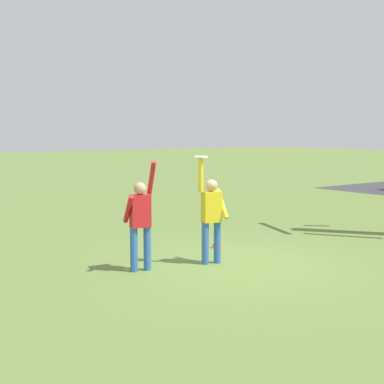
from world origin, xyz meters
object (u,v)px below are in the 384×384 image
at_px(person_catcher, 211,214).
at_px(person_defender, 140,219).
at_px(field_cone_orange, 218,241).
at_px(frisbee_disc, 201,157).

xyz_separation_m(person_catcher, person_defender, (-0.33, -1.41, -0.00)).
relative_size(person_defender, field_cone_orange, 6.38).
distance_m(person_catcher, field_cone_orange, 1.68).
height_order(person_catcher, person_defender, person_catcher).
xyz_separation_m(frisbee_disc, field_cone_orange, (-1.01, 1.23, -1.93)).
height_order(person_defender, field_cone_orange, person_defender).
bearing_deg(person_defender, field_cone_orange, 30.00).
bearing_deg(person_catcher, person_defender, 0.00).
bearing_deg(person_catcher, frisbee_disc, 0.00).
height_order(person_catcher, frisbee_disc, frisbee_disc).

